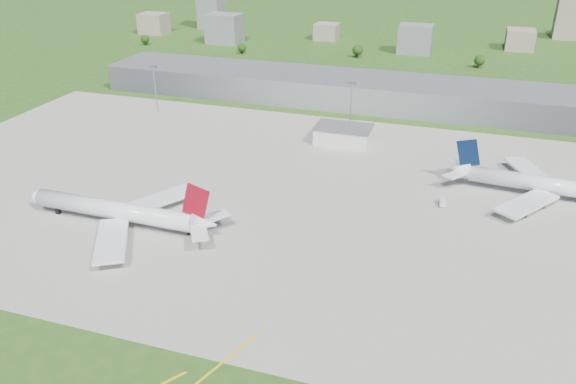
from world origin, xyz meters
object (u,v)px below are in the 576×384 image
(airliner_red_twin, at_px, (121,212))
(tug_yellow, at_px, (192,231))
(airliner_blue_quad, at_px, (555,186))
(van_white_near, at_px, (442,203))

(airliner_red_twin, distance_m, tug_yellow, 26.33)
(airliner_red_twin, relative_size, tug_yellow, 17.30)
(airliner_blue_quad, bearing_deg, airliner_red_twin, -149.76)
(van_white_near, bearing_deg, tug_yellow, 110.69)
(airliner_red_twin, bearing_deg, tug_yellow, -173.37)
(airliner_red_twin, xyz_separation_m, van_white_near, (107.17, 50.88, -4.33))
(tug_yellow, bearing_deg, airliner_blue_quad, 3.41)
(airliner_blue_quad, bearing_deg, tug_yellow, -146.28)
(airliner_blue_quad, xyz_separation_m, van_white_near, (-40.66, -18.66, -4.37))
(airliner_blue_quad, height_order, van_white_near, airliner_blue_quad)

